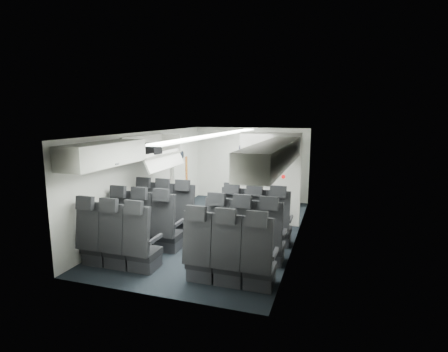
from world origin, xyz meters
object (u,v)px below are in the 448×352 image
Objects in this scene: seat_row_front at (210,219)px; seat_row_rear at (171,251)px; carry_on_bag at (151,148)px; galley_unit at (281,171)px; seat_row_mid at (193,233)px; flight_attendant at (246,179)px; boarding_door at (180,173)px.

seat_row_rear is (0.00, -1.80, 0.00)m from seat_row_front.
galley_unit is at bearing 64.94° from carry_on_bag.
galley_unit reaches higher than seat_row_mid.
seat_row_mid is at bearing -162.06° from flight_attendant.
flight_attendant is at bearing -120.83° from galley_unit.
seat_row_front is at bearing 90.00° from seat_row_rear.
seat_row_front is 2.13m from flight_attendant.
seat_row_rear is 5.17m from galley_unit.
carry_on_bag is (0.29, -2.01, 0.86)m from boarding_door.
seat_row_front is 1.80m from seat_row_rear.
flight_attendant is (-0.72, -1.20, -0.05)m from galley_unit.
boarding_door is 1.04× the size of flight_attendant.
carry_on_bag reaches higher than galley_unit.
seat_row_rear is at bearing -67.13° from boarding_door.
seat_row_front is 1.79× the size of boarding_door.
galley_unit is 5.06× the size of carry_on_bag.
carry_on_bag is at bearing 125.76° from seat_row_rear.
boarding_door is 1.87m from flight_attendant.
boarding_door is (-2.59, -1.17, 0.00)m from galley_unit.
galley_unit is at bearing 77.12° from seat_row_mid.
seat_row_rear is at bearing -90.00° from seat_row_mid.
seat_row_rear is 1.75× the size of galley_unit.
seat_row_front is at bearing -164.03° from flight_attendant.
flight_attendant is at bearing 86.52° from seat_row_rear.
seat_row_front is at bearing -106.28° from galley_unit.
galley_unit is at bearing -8.35° from flight_attendant.
seat_row_rear is 4.25m from boarding_door.
seat_row_mid is 2.19m from carry_on_bag.
carry_on_bag is at bearing -125.95° from galley_unit.
boarding_door is (-1.64, 2.99, 0.55)m from seat_row_mid.
carry_on_bag is (-1.35, 0.98, 1.41)m from seat_row_mid.
galley_unit reaches higher than boarding_door.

